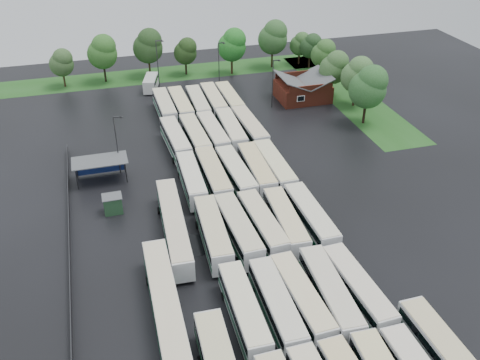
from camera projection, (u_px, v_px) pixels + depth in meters
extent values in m
plane|color=black|center=(251.00, 246.00, 68.25)|extent=(160.00, 160.00, 0.00)
cube|color=maroon|center=(303.00, 91.00, 108.06)|extent=(10.00, 8.00, 3.40)
cube|color=#4C4F51|center=(292.00, 80.00, 106.12)|extent=(5.07, 8.60, 2.19)
cube|color=#4C4F51|center=(315.00, 78.00, 107.29)|extent=(5.07, 8.60, 2.19)
cube|color=maroon|center=(311.00, 88.00, 103.64)|extent=(9.00, 0.20, 1.20)
cube|color=silver|center=(301.00, 99.00, 104.12)|extent=(1.60, 0.12, 1.20)
cylinder|color=#2D2D30|center=(77.00, 180.00, 78.88)|extent=(0.16, 0.16, 3.40)
cylinder|color=#2D2D30|center=(126.00, 173.00, 80.56)|extent=(0.16, 0.16, 3.40)
cylinder|color=#2D2D30|center=(76.00, 169.00, 81.50)|extent=(0.16, 0.16, 3.40)
cylinder|color=#2D2D30|center=(124.00, 163.00, 83.19)|extent=(0.16, 0.16, 3.40)
cube|color=#4C4F51|center=(99.00, 161.00, 80.09)|extent=(8.20, 4.20, 0.15)
cube|color=navy|center=(100.00, 165.00, 82.64)|extent=(7.60, 0.08, 2.60)
cube|color=#1F4426|center=(113.00, 204.00, 74.12)|extent=(2.50, 2.00, 2.50)
cube|color=#4C4F51|center=(112.00, 196.00, 73.44)|extent=(2.70, 2.20, 0.12)
cube|color=#20531A|center=(176.00, 73.00, 121.82)|extent=(80.00, 10.00, 0.01)
cube|color=#20531A|center=(347.00, 94.00, 111.29)|extent=(10.00, 50.00, 0.01)
cube|color=#2D2D30|center=(69.00, 235.00, 69.29)|extent=(0.10, 50.00, 1.20)
cube|color=silver|center=(244.00, 311.00, 55.98)|extent=(2.84, 12.67, 2.89)
cube|color=black|center=(244.00, 307.00, 55.68)|extent=(2.90, 12.17, 0.93)
cube|color=#1B4B35|center=(244.00, 315.00, 56.31)|extent=(2.89, 12.42, 0.64)
cube|color=#F2E8BF|center=(244.00, 300.00, 55.20)|extent=(2.73, 12.29, 0.13)
cylinder|color=black|center=(255.00, 350.00, 53.43)|extent=(2.68, 1.01, 1.01)
cylinder|color=black|center=(234.00, 295.00, 60.05)|extent=(2.68, 1.01, 1.01)
cube|color=silver|center=(277.00, 306.00, 56.60)|extent=(2.84, 12.69, 2.90)
cube|color=black|center=(277.00, 302.00, 56.30)|extent=(2.89, 12.19, 0.93)
cube|color=#164F34|center=(276.00, 310.00, 56.94)|extent=(2.89, 12.44, 0.64)
cube|color=beige|center=(277.00, 295.00, 55.82)|extent=(2.73, 12.31, 0.13)
cylinder|color=black|center=(289.00, 344.00, 54.04)|extent=(2.69, 1.01, 1.01)
cylinder|color=black|center=(264.00, 290.00, 60.68)|extent=(2.69, 1.01, 1.01)
cube|color=silver|center=(301.00, 299.00, 57.48)|extent=(3.05, 12.68, 2.89)
cube|color=black|center=(302.00, 295.00, 57.18)|extent=(3.09, 12.17, 0.92)
cube|color=#145335|center=(301.00, 303.00, 57.81)|extent=(3.09, 12.43, 0.63)
cube|color=beige|center=(302.00, 289.00, 56.70)|extent=(2.93, 12.29, 0.13)
cylinder|color=black|center=(315.00, 336.00, 54.93)|extent=(2.68, 1.01, 1.01)
cylinder|color=black|center=(288.00, 284.00, 61.54)|extent=(2.68, 1.01, 1.01)
cube|color=silver|center=(330.00, 294.00, 58.01)|extent=(3.36, 13.24, 3.01)
cube|color=black|center=(330.00, 290.00, 57.69)|extent=(3.40, 12.72, 0.96)
cube|color=#0F512E|center=(329.00, 298.00, 58.35)|extent=(3.41, 12.98, 0.66)
cube|color=beige|center=(331.00, 283.00, 57.19)|extent=(3.23, 12.84, 0.13)
cylinder|color=black|center=(345.00, 332.00, 55.35)|extent=(2.79, 1.05, 1.05)
cylinder|color=black|center=(314.00, 279.00, 62.23)|extent=(2.79, 1.05, 1.05)
cube|color=silver|center=(357.00, 289.00, 58.76)|extent=(3.25, 12.79, 2.90)
cube|color=black|center=(358.00, 285.00, 58.46)|extent=(3.29, 12.28, 0.93)
cube|color=#125032|center=(356.00, 293.00, 59.10)|extent=(3.29, 12.54, 0.64)
cube|color=beige|center=(359.00, 279.00, 57.98)|extent=(3.12, 12.40, 0.13)
cylinder|color=black|center=(373.00, 325.00, 56.20)|extent=(2.69, 1.01, 1.01)
cylinder|color=black|center=(340.00, 275.00, 62.85)|extent=(2.69, 1.01, 1.01)
cube|color=silver|center=(213.00, 233.00, 67.29)|extent=(3.33, 13.18, 3.00)
cube|color=black|center=(213.00, 229.00, 66.98)|extent=(3.37, 12.66, 0.96)
cube|color=#194C34|center=(213.00, 237.00, 67.63)|extent=(3.37, 12.93, 0.66)
cube|color=beige|center=(213.00, 223.00, 66.48)|extent=(3.20, 12.79, 0.13)
cylinder|color=black|center=(221.00, 263.00, 64.64)|extent=(2.78, 1.05, 1.05)
cylinder|color=black|center=(206.00, 224.00, 71.50)|extent=(2.78, 1.05, 1.05)
cube|color=silver|center=(238.00, 230.00, 67.93)|extent=(3.22, 13.15, 2.99)
cube|color=black|center=(238.00, 226.00, 67.62)|extent=(3.26, 12.63, 0.96)
cube|color=#12472A|center=(238.00, 234.00, 68.28)|extent=(3.26, 12.89, 0.66)
cube|color=beige|center=(238.00, 220.00, 67.12)|extent=(3.09, 12.76, 0.13)
cylinder|color=black|center=(247.00, 259.00, 65.29)|extent=(2.77, 1.04, 1.04)
cylinder|color=black|center=(230.00, 221.00, 72.14)|extent=(2.77, 1.04, 1.04)
cube|color=silver|center=(262.00, 225.00, 68.83)|extent=(3.22, 12.85, 2.92)
cube|color=black|center=(262.00, 221.00, 68.53)|extent=(3.26, 12.35, 0.93)
cube|color=#144D34|center=(262.00, 229.00, 69.17)|extent=(3.26, 12.60, 0.64)
cube|color=beige|center=(263.00, 215.00, 68.04)|extent=(3.09, 12.47, 0.13)
cylinder|color=black|center=(272.00, 253.00, 66.25)|extent=(2.71, 1.02, 1.02)
cylinder|color=black|center=(253.00, 217.00, 72.94)|extent=(2.71, 1.02, 1.02)
cube|color=silver|center=(286.00, 222.00, 69.35)|extent=(3.29, 12.84, 2.92)
cube|color=black|center=(286.00, 219.00, 69.04)|extent=(3.32, 12.34, 0.93)
cube|color=#154F33|center=(285.00, 226.00, 69.68)|extent=(3.33, 12.59, 0.64)
cube|color=beige|center=(286.00, 213.00, 68.56)|extent=(3.16, 12.46, 0.13)
cylinder|color=black|center=(296.00, 250.00, 66.77)|extent=(2.70, 1.02, 1.02)
cylinder|color=black|center=(275.00, 214.00, 73.45)|extent=(2.70, 1.02, 1.02)
cube|color=silver|center=(310.00, 218.00, 70.13)|extent=(2.83, 13.08, 2.99)
cube|color=black|center=(311.00, 214.00, 69.82)|extent=(2.89, 12.56, 0.96)
cube|color=#0B4227|center=(310.00, 222.00, 70.48)|extent=(2.88, 12.82, 0.66)
cube|color=#EBE4C3|center=(311.00, 208.00, 69.32)|extent=(2.72, 12.69, 0.13)
cylinder|color=black|center=(322.00, 246.00, 67.49)|extent=(2.78, 1.04, 1.04)
cylinder|color=black|center=(298.00, 210.00, 74.34)|extent=(2.78, 1.04, 1.04)
cube|color=silver|center=(192.00, 180.00, 78.44)|extent=(2.99, 12.60, 2.87)
cube|color=black|center=(191.00, 176.00, 78.14)|extent=(3.04, 12.10, 0.92)
cube|color=#175336|center=(192.00, 183.00, 78.77)|extent=(3.03, 12.35, 0.63)
cube|color=#F3E7CB|center=(191.00, 171.00, 77.67)|extent=(2.87, 12.22, 0.13)
cylinder|color=black|center=(198.00, 202.00, 75.91)|extent=(2.66, 1.00, 1.00)
cylinder|color=black|center=(187.00, 175.00, 82.48)|extent=(2.66, 1.00, 1.00)
cube|color=silver|center=(213.00, 176.00, 79.14)|extent=(2.84, 13.27, 3.04)
cube|color=black|center=(213.00, 172.00, 78.83)|extent=(2.91, 12.74, 0.97)
cube|color=#0A4928|center=(213.00, 180.00, 79.49)|extent=(2.90, 13.00, 0.67)
cube|color=beige|center=(213.00, 167.00, 78.32)|extent=(2.73, 12.87, 0.13)
cylinder|color=black|center=(220.00, 200.00, 76.46)|extent=(2.82, 1.06, 1.06)
cylinder|color=black|center=(207.00, 171.00, 83.41)|extent=(2.82, 1.06, 1.06)
cube|color=silver|center=(236.00, 174.00, 79.74)|extent=(3.21, 13.03, 2.96)
cube|color=black|center=(236.00, 171.00, 79.43)|extent=(3.26, 12.52, 0.95)
cube|color=#17492E|center=(236.00, 178.00, 80.09)|extent=(3.26, 12.78, 0.65)
cube|color=#F4E9C1|center=(236.00, 165.00, 78.94)|extent=(3.09, 12.64, 0.13)
cylinder|color=black|center=(244.00, 197.00, 77.13)|extent=(2.75, 1.03, 1.03)
cylinder|color=black|center=(229.00, 169.00, 83.91)|extent=(2.75, 1.03, 1.03)
cube|color=silver|center=(256.00, 170.00, 80.61)|extent=(3.04, 13.03, 2.97)
cube|color=black|center=(256.00, 167.00, 80.30)|extent=(3.09, 12.52, 0.95)
cube|color=#14472E|center=(256.00, 174.00, 80.96)|extent=(3.08, 12.78, 0.65)
cube|color=beige|center=(257.00, 162.00, 79.81)|extent=(2.92, 12.64, 0.13)
cylinder|color=black|center=(265.00, 193.00, 77.99)|extent=(2.76, 1.04, 1.04)
cylinder|color=black|center=(248.00, 166.00, 84.79)|extent=(2.76, 1.04, 1.04)
cube|color=silver|center=(274.00, 168.00, 81.21)|extent=(2.76, 13.20, 3.03)
cube|color=black|center=(274.00, 164.00, 80.90)|extent=(2.82, 12.67, 0.97)
cube|color=#154F33|center=(274.00, 172.00, 81.56)|extent=(2.81, 12.94, 0.67)
cube|color=#F3E8B1|center=(275.00, 159.00, 80.39)|extent=(2.65, 12.81, 0.13)
cylinder|color=black|center=(283.00, 191.00, 78.54)|extent=(2.81, 1.06, 1.06)
cylinder|color=black|center=(265.00, 163.00, 85.47)|extent=(2.81, 1.06, 1.06)
cube|color=silver|center=(176.00, 140.00, 89.17)|extent=(3.26, 12.99, 2.95)
cube|color=black|center=(175.00, 137.00, 88.86)|extent=(3.30, 12.48, 0.94)
cube|color=#124229|center=(176.00, 144.00, 89.51)|extent=(3.30, 12.74, 0.65)
cube|color=beige|center=(175.00, 132.00, 88.37)|extent=(3.13, 12.60, 0.13)
cylinder|color=black|center=(181.00, 159.00, 86.56)|extent=(2.74, 1.03, 1.03)
cylinder|color=black|center=(172.00, 137.00, 93.32)|extent=(2.74, 1.03, 1.03)
cube|color=silver|center=(195.00, 137.00, 90.08)|extent=(3.06, 13.02, 2.97)
cube|color=black|center=(195.00, 134.00, 89.77)|extent=(3.11, 12.50, 0.95)
cube|color=#18422C|center=(195.00, 141.00, 90.42)|extent=(3.11, 12.76, 0.65)
cube|color=beige|center=(195.00, 129.00, 89.27)|extent=(2.95, 12.63, 0.13)
cylinder|color=black|center=(201.00, 156.00, 87.46)|extent=(2.75, 1.04, 1.04)
cylinder|color=black|center=(191.00, 134.00, 94.25)|extent=(2.75, 1.04, 1.04)
cube|color=silver|center=(213.00, 134.00, 91.06)|extent=(3.03, 12.90, 2.94)
cube|color=black|center=(213.00, 131.00, 90.75)|extent=(3.08, 12.39, 0.94)
cube|color=#10492E|center=(213.00, 138.00, 91.39)|extent=(3.08, 12.65, 0.65)
cube|color=beige|center=(213.00, 126.00, 90.26)|extent=(2.91, 12.52, 0.13)
cylinder|color=black|center=(219.00, 153.00, 88.46)|extent=(2.73, 1.03, 1.03)
cylinder|color=black|center=(208.00, 132.00, 95.19)|extent=(2.73, 1.03, 1.03)
cube|color=silver|center=(231.00, 131.00, 91.98)|extent=(3.05, 13.16, 3.00)
cube|color=black|center=(231.00, 128.00, 91.67)|extent=(3.10, 12.64, 0.96)
cube|color=#185031|center=(231.00, 134.00, 92.32)|extent=(3.10, 12.90, 0.66)
cube|color=beige|center=(231.00, 123.00, 91.17)|extent=(2.93, 12.77, 0.13)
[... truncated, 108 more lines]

